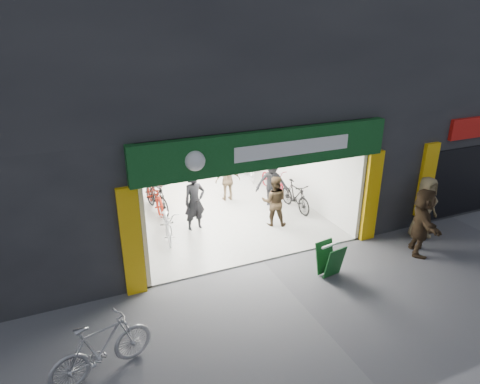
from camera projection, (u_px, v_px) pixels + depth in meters
ground at (263, 261)px, 11.07m from camera, size 60.00×60.00×0.00m
building at (224, 68)px, 13.99m from camera, size 17.00×10.27×8.00m
bike_left_front at (168, 222)px, 12.12m from camera, size 0.87×1.83×0.92m
bike_left_midfront at (157, 196)px, 13.67m from camera, size 0.82×1.91×1.11m
bike_left_midback at (155, 193)px, 13.89m from camera, size 0.75×2.07×1.08m
bike_left_back at (130, 190)px, 14.15m from camera, size 0.69×1.90×1.12m
bike_right_front at (295, 196)px, 13.81m from camera, size 0.54×1.66×0.98m
bike_right_mid at (273, 180)px, 15.30m from camera, size 0.59×1.69×0.89m
bike_right_back at (248, 167)px, 16.47m from camera, size 0.71×1.72×1.00m
parked_bike at (102, 348)px, 7.40m from camera, size 1.94×1.02×1.12m
customer_a at (195, 202)px, 12.38m from camera, size 0.71×0.52×1.79m
customer_b at (274, 201)px, 12.68m from camera, size 0.95×0.87×1.57m
customer_c at (272, 183)px, 14.00m from camera, size 1.21×0.95×1.65m
customer_d at (228, 180)px, 14.43m from camera, size 0.90×0.45×1.48m
pedestrian_near at (424, 208)px, 11.96m from camera, size 0.97×0.70×1.82m
pedestrian_far at (422, 222)px, 11.12m from camera, size 1.37×1.74×1.85m
sandwich_board at (330, 259)px, 10.32m from camera, size 0.61×0.62×0.83m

